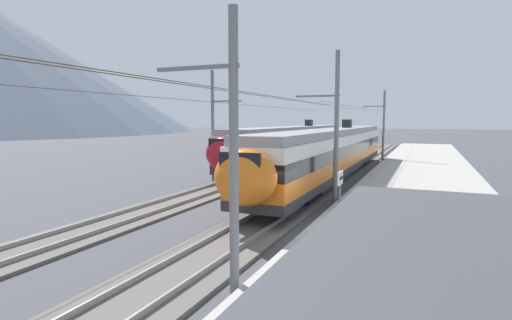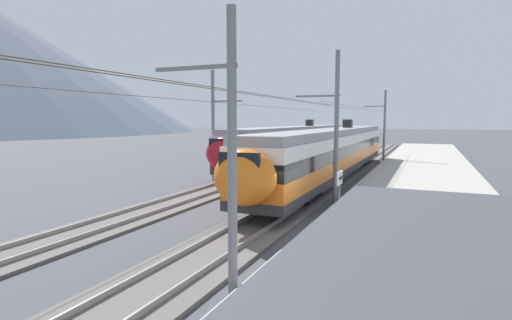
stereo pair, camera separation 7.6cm
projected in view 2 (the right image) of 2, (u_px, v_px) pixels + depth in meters
name	position (u px, v px, depth m)	size (l,w,h in m)	color
ground_plane	(288.00, 231.00, 16.28)	(400.00, 400.00, 0.00)	#424247
platform_slab	(417.00, 241.00, 14.33)	(120.00, 7.90, 0.39)	#A39E93
track_near	(257.00, 226.00, 16.82)	(120.00, 3.00, 0.28)	#5B5651
track_far	(143.00, 213.00, 19.17)	(120.00, 3.00, 0.28)	#5B5651
train_near_platform	(334.00, 151.00, 29.82)	(32.85, 2.85, 4.27)	#2D2D30
train_far_track	(295.00, 142.00, 40.50)	(32.02, 2.97, 4.27)	#2D2D30
catenary_mast_west	(227.00, 148.00, 9.91)	(39.41, 2.36, 7.22)	slate
catenary_mast_mid	(334.00, 126.00, 20.81)	(39.41, 2.36, 8.06)	slate
catenary_mast_east	(383.00, 124.00, 42.78)	(39.41, 2.36, 7.66)	slate
catenary_mast_far_side	(215.00, 124.00, 29.36)	(39.41, 2.50, 8.11)	slate
platform_sign	(340.00, 187.00, 14.70)	(0.70, 0.08, 2.24)	#59595B
passenger_walking	(355.00, 226.00, 12.05)	(0.53, 0.22, 1.69)	#383842
handbag_beside_passenger	(357.00, 247.00, 12.51)	(0.32, 0.18, 0.45)	black
handbag_near_sign	(346.00, 225.00, 15.06)	(0.32, 0.18, 0.43)	maroon
potted_plant_platform_edge	(385.00, 198.00, 18.29)	(0.71, 0.71, 0.96)	brown
potted_plant_by_shelter	(347.00, 252.00, 11.10)	(0.59, 0.59, 0.81)	brown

